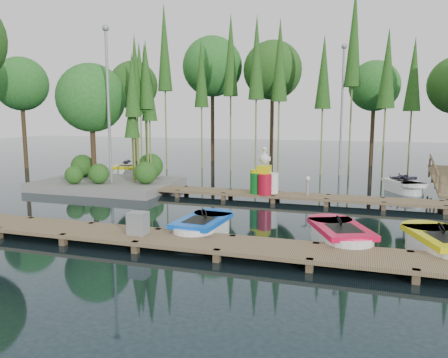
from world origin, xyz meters
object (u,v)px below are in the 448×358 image
(boat_yellow_far, at_px, (133,171))
(yellow_barrel, at_px, (258,181))
(island, at_px, (104,120))
(boat_blue, at_px, (203,228))
(utility_cabinet, at_px, (138,223))
(boat_red, at_px, (340,237))
(drum_cluster, at_px, (264,180))

(boat_yellow_far, relative_size, yellow_barrel, 3.29)
(island, bearing_deg, yellow_barrel, -5.96)
(boat_blue, distance_m, utility_cabinet, 1.89)
(island, distance_m, yellow_barrel, 7.99)
(boat_red, xyz_separation_m, utility_cabinet, (-5.07, -1.51, 0.34))
(boat_red, height_order, yellow_barrel, yellow_barrel)
(island, xyz_separation_m, yellow_barrel, (7.58, -0.79, -2.41))
(island, distance_m, boat_red, 13.10)
(boat_red, bearing_deg, utility_cabinet, 173.52)
(island, bearing_deg, drum_cluster, -6.80)
(boat_yellow_far, height_order, utility_cabinet, boat_yellow_far)
(island, height_order, utility_cabinet, island)
(island, bearing_deg, boat_blue, -41.38)
(boat_yellow_far, distance_m, drum_cluster, 9.78)
(island, xyz_separation_m, boat_red, (11.11, -6.28, -2.92))
(island, xyz_separation_m, drum_cluster, (7.89, -0.94, -2.33))
(island, relative_size, boat_yellow_far, 2.18)
(drum_cluster, bearing_deg, island, 173.20)
(boat_yellow_far, relative_size, utility_cabinet, 5.25)
(boat_blue, bearing_deg, boat_red, 6.61)
(boat_red, height_order, drum_cluster, drum_cluster)
(boat_red, bearing_deg, boat_yellow_far, 116.52)
(boat_red, distance_m, drum_cluster, 6.27)
(island, xyz_separation_m, boat_blue, (7.37, -6.50, -2.94))
(boat_blue, height_order, drum_cluster, drum_cluster)
(yellow_barrel, height_order, drum_cluster, drum_cluster)
(boat_blue, bearing_deg, yellow_barrel, 91.23)
(yellow_barrel, bearing_deg, island, 174.04)
(utility_cabinet, distance_m, yellow_barrel, 7.17)
(boat_blue, relative_size, utility_cabinet, 4.41)
(boat_yellow_far, bearing_deg, boat_red, -38.14)
(boat_blue, height_order, boat_red, boat_red)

